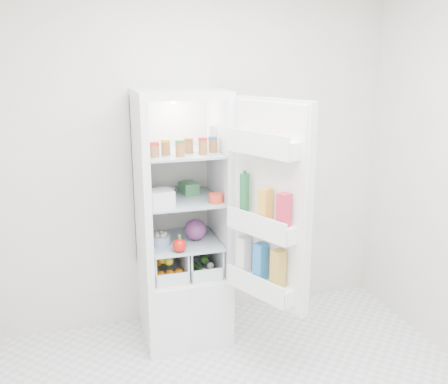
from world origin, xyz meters
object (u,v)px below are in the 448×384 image
object	(u,v)px
red_cabbage	(195,230)
fridge_door	(268,210)
refrigerator	(181,248)
mushroom_bowl	(161,240)

from	to	relation	value
red_cabbage	fridge_door	world-z (taller)	fridge_door
refrigerator	fridge_door	distance (m)	0.86
refrigerator	mushroom_bowl	distance (m)	0.22
red_cabbage	mushroom_bowl	world-z (taller)	red_cabbage
fridge_door	red_cabbage	bearing A→B (deg)	7.80
refrigerator	red_cabbage	distance (m)	0.20
mushroom_bowl	red_cabbage	bearing A→B (deg)	3.98
mushroom_bowl	fridge_door	world-z (taller)	fridge_door
mushroom_bowl	fridge_door	distance (m)	0.84
refrigerator	mushroom_bowl	world-z (taller)	refrigerator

